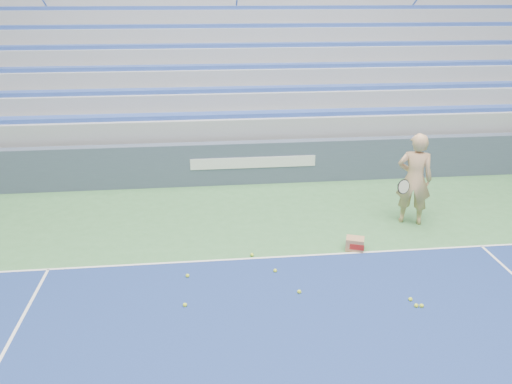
# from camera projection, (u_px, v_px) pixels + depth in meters

# --- Properties ---
(sponsor_barrier) EXTENTS (30.00, 0.32, 1.10)m
(sponsor_barrier) POSITION_uv_depth(u_px,v_px,m) (253.00, 162.00, 12.87)
(sponsor_barrier) COLOR #3F4B61
(sponsor_barrier) RESTS_ON ground
(bleachers) EXTENTS (31.00, 9.15, 7.30)m
(bleachers) POSITION_uv_depth(u_px,v_px,m) (236.00, 62.00, 17.46)
(bleachers) COLOR #999DA1
(bleachers) RESTS_ON ground
(tennis_player) EXTENTS (1.03, 0.97, 1.99)m
(tennis_player) POSITION_uv_depth(u_px,v_px,m) (414.00, 179.00, 10.47)
(tennis_player) COLOR tan
(tennis_player) RESTS_ON ground
(ball_box) EXTENTS (0.41, 0.36, 0.26)m
(ball_box) POSITION_uv_depth(u_px,v_px,m) (355.00, 244.00, 9.63)
(ball_box) COLOR #A87A51
(ball_box) RESTS_ON ground
(tennis_ball_0) EXTENTS (0.07, 0.07, 0.07)m
(tennis_ball_0) POSITION_uv_depth(u_px,v_px,m) (422.00, 306.00, 7.90)
(tennis_ball_0) COLOR #C9E72F
(tennis_ball_0) RESTS_ON ground
(tennis_ball_1) EXTENTS (0.07, 0.07, 0.07)m
(tennis_ball_1) POSITION_uv_depth(u_px,v_px,m) (252.00, 255.00, 9.43)
(tennis_ball_1) COLOR #C9E72F
(tennis_ball_1) RESTS_ON ground
(tennis_ball_2) EXTENTS (0.07, 0.07, 0.07)m
(tennis_ball_2) POSITION_uv_depth(u_px,v_px,m) (275.00, 271.00, 8.89)
(tennis_ball_2) COLOR #C9E72F
(tennis_ball_2) RESTS_ON ground
(tennis_ball_3) EXTENTS (0.07, 0.07, 0.07)m
(tennis_ball_3) POSITION_uv_depth(u_px,v_px,m) (187.00, 276.00, 8.73)
(tennis_ball_3) COLOR #C9E72F
(tennis_ball_3) RESTS_ON ground
(tennis_ball_4) EXTENTS (0.07, 0.07, 0.07)m
(tennis_ball_4) POSITION_uv_depth(u_px,v_px,m) (416.00, 306.00, 7.91)
(tennis_ball_4) COLOR #C9E72F
(tennis_ball_4) RESTS_ON ground
(tennis_ball_5) EXTENTS (0.07, 0.07, 0.07)m
(tennis_ball_5) POSITION_uv_depth(u_px,v_px,m) (410.00, 299.00, 8.07)
(tennis_ball_5) COLOR #C9E72F
(tennis_ball_5) RESTS_ON ground
(tennis_ball_6) EXTENTS (0.07, 0.07, 0.07)m
(tennis_ball_6) POSITION_uv_depth(u_px,v_px,m) (299.00, 292.00, 8.27)
(tennis_ball_6) COLOR #C9E72F
(tennis_ball_6) RESTS_ON ground
(tennis_ball_7) EXTENTS (0.07, 0.07, 0.07)m
(tennis_ball_7) POSITION_uv_depth(u_px,v_px,m) (185.00, 305.00, 7.92)
(tennis_ball_7) COLOR #C9E72F
(tennis_ball_7) RESTS_ON ground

